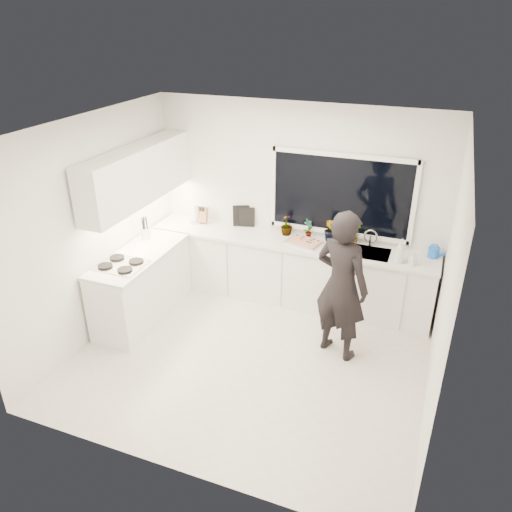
% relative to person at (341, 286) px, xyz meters
% --- Properties ---
extents(floor, '(4.00, 3.50, 0.02)m').
position_rel_person_xyz_m(floor, '(-0.93, -0.49, -0.92)').
color(floor, beige).
rests_on(floor, ground).
extents(wall_back, '(4.00, 0.02, 2.70)m').
position_rel_person_xyz_m(wall_back, '(-0.93, 1.27, 0.44)').
color(wall_back, white).
rests_on(wall_back, ground).
extents(wall_left, '(0.02, 3.50, 2.70)m').
position_rel_person_xyz_m(wall_left, '(-2.94, -0.49, 0.44)').
color(wall_left, white).
rests_on(wall_left, ground).
extents(wall_right, '(0.02, 3.50, 2.70)m').
position_rel_person_xyz_m(wall_right, '(1.08, -0.49, 0.44)').
color(wall_right, white).
rests_on(wall_right, ground).
extents(ceiling, '(4.00, 3.50, 0.02)m').
position_rel_person_xyz_m(ceiling, '(-0.93, -0.49, 1.80)').
color(ceiling, white).
rests_on(ceiling, wall_back).
extents(window, '(1.80, 0.02, 1.00)m').
position_rel_person_xyz_m(window, '(-0.33, 1.24, 0.64)').
color(window, black).
rests_on(window, wall_back).
extents(base_cabinets_back, '(3.92, 0.58, 0.88)m').
position_rel_person_xyz_m(base_cabinets_back, '(-0.93, 0.96, -0.47)').
color(base_cabinets_back, white).
rests_on(base_cabinets_back, floor).
extents(base_cabinets_left, '(0.58, 1.60, 0.88)m').
position_rel_person_xyz_m(base_cabinets_left, '(-2.60, -0.14, -0.47)').
color(base_cabinets_left, white).
rests_on(base_cabinets_left, floor).
extents(countertop_back, '(3.94, 0.62, 0.04)m').
position_rel_person_xyz_m(countertop_back, '(-0.93, 0.95, -0.01)').
color(countertop_back, silver).
rests_on(countertop_back, base_cabinets_back).
extents(countertop_left, '(0.62, 1.60, 0.04)m').
position_rel_person_xyz_m(countertop_left, '(-2.60, -0.14, -0.01)').
color(countertop_left, silver).
rests_on(countertop_left, base_cabinets_left).
extents(upper_cabinets, '(0.34, 2.10, 0.70)m').
position_rel_person_xyz_m(upper_cabinets, '(-2.72, 0.21, 0.94)').
color(upper_cabinets, white).
rests_on(upper_cabinets, wall_left).
extents(sink, '(0.58, 0.42, 0.14)m').
position_rel_person_xyz_m(sink, '(0.12, 0.96, -0.04)').
color(sink, silver).
rests_on(sink, countertop_back).
extents(faucet, '(0.03, 0.03, 0.22)m').
position_rel_person_xyz_m(faucet, '(0.12, 1.16, 0.12)').
color(faucet, silver).
rests_on(faucet, countertop_back).
extents(stovetop, '(0.56, 0.48, 0.03)m').
position_rel_person_xyz_m(stovetop, '(-2.62, -0.49, 0.02)').
color(stovetop, black).
rests_on(stovetop, countertop_left).
extents(person, '(0.78, 0.64, 1.83)m').
position_rel_person_xyz_m(person, '(0.00, 0.00, 0.00)').
color(person, black).
rests_on(person, floor).
extents(pizza_tray, '(0.52, 0.43, 0.03)m').
position_rel_person_xyz_m(pizza_tray, '(-0.70, 0.93, 0.02)').
color(pizza_tray, silver).
rests_on(pizza_tray, countertop_back).
extents(pizza, '(0.47, 0.39, 0.01)m').
position_rel_person_xyz_m(pizza, '(-0.70, 0.93, 0.04)').
color(pizza, red).
rests_on(pizza, pizza_tray).
extents(watering_can, '(0.14, 0.14, 0.13)m').
position_rel_person_xyz_m(watering_can, '(0.92, 1.12, 0.07)').
color(watering_can, blue).
rests_on(watering_can, countertop_back).
extents(paper_towel_roll, '(0.14, 0.14, 0.26)m').
position_rel_person_xyz_m(paper_towel_roll, '(-2.39, 1.06, 0.14)').
color(paper_towel_roll, silver).
rests_on(paper_towel_roll, countertop_back).
extents(knife_block, '(0.14, 0.11, 0.22)m').
position_rel_person_xyz_m(knife_block, '(-2.30, 1.10, 0.12)').
color(knife_block, '#A0814A').
rests_on(knife_block, countertop_back).
extents(utensil_crock, '(0.15, 0.15, 0.16)m').
position_rel_person_xyz_m(utensil_crock, '(-2.76, 0.31, 0.09)').
color(utensil_crock, silver).
rests_on(utensil_crock, countertop_left).
extents(picture_frame_large, '(0.22, 0.08, 0.28)m').
position_rel_person_xyz_m(picture_frame_large, '(-1.64, 1.20, 0.15)').
color(picture_frame_large, black).
rests_on(picture_frame_large, countertop_back).
extents(picture_frame_small, '(0.24, 0.12, 0.30)m').
position_rel_person_xyz_m(picture_frame_small, '(-1.72, 1.20, 0.16)').
color(picture_frame_small, black).
rests_on(picture_frame_small, countertop_back).
extents(herb_plants, '(1.13, 0.26, 0.33)m').
position_rel_person_xyz_m(herb_plants, '(-0.47, 1.12, 0.15)').
color(herb_plants, '#26662D').
rests_on(herb_plants, countertop_back).
extents(soap_bottles, '(0.29, 0.13, 0.30)m').
position_rel_person_xyz_m(soap_bottles, '(0.58, 0.81, 0.14)').
color(soap_bottles, '#D8BF66').
rests_on(soap_bottles, countertop_back).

